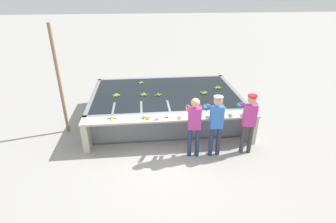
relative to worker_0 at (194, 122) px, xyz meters
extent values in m
plane|color=#A3A099|center=(-0.52, 0.29, -0.98)|extent=(80.00, 80.00, 0.00)
cube|color=gray|center=(-0.52, 2.34, -0.95)|extent=(4.77, 3.20, 0.06)
cube|color=gray|center=(-0.52, 0.80, -0.53)|extent=(4.77, 0.12, 0.89)
cube|color=gray|center=(-0.52, 3.88, -0.53)|extent=(4.77, 0.12, 0.89)
cube|color=gray|center=(-2.84, 2.34, -0.53)|extent=(0.12, 3.20, 0.89)
cube|color=gray|center=(1.81, 2.34, -0.53)|extent=(0.12, 3.20, 0.89)
cube|color=black|center=(-0.52, 2.34, -0.51)|extent=(4.53, 2.96, 0.82)
cube|color=gray|center=(-2.10, 1.26, -0.53)|extent=(0.06, 0.80, 0.89)
cube|color=gray|center=(-1.31, 1.26, -0.53)|extent=(0.06, 0.80, 0.89)
cube|color=gray|center=(-0.52, 1.26, -0.53)|extent=(0.06, 0.80, 0.89)
cube|color=gray|center=(0.28, 1.26, -0.53)|extent=(0.06, 0.80, 0.89)
cube|color=gray|center=(1.07, 1.26, -0.53)|extent=(0.06, 0.80, 0.89)
cube|color=#B7B2A3|center=(-0.52, 0.51, -0.12)|extent=(4.77, 0.45, 0.05)
cube|color=#B7B2A3|center=(-2.80, 0.51, -0.56)|extent=(0.16, 0.41, 0.84)
cube|color=#B7B2A3|center=(1.77, 0.51, -0.56)|extent=(0.16, 0.41, 0.84)
cylinder|color=navy|center=(-0.10, -0.02, -0.57)|extent=(0.11, 0.11, 0.81)
cylinder|color=navy|center=(0.09, -0.05, -0.57)|extent=(0.11, 0.11, 0.81)
cube|color=#BC388E|center=(0.00, -0.03, 0.12)|extent=(0.34, 0.21, 0.57)
sphere|color=tan|center=(0.00, -0.03, 0.55)|extent=(0.22, 0.22, 0.22)
cylinder|color=#BC388E|center=(-0.13, 0.24, 0.32)|extent=(0.12, 0.32, 0.18)
cylinder|color=gold|center=(-0.09, 0.48, 0.16)|extent=(0.11, 0.21, 0.08)
cylinder|color=#BC388E|center=(0.19, 0.19, 0.32)|extent=(0.12, 0.32, 0.18)
cylinder|color=gold|center=(0.22, 0.44, 0.16)|extent=(0.11, 0.21, 0.08)
cylinder|color=navy|center=(0.45, -0.06, -0.56)|extent=(0.11, 0.11, 0.82)
cylinder|color=navy|center=(0.65, -0.06, -0.56)|extent=(0.11, 0.11, 0.82)
cube|color=blue|center=(0.55, -0.06, 0.14)|extent=(0.32, 0.18, 0.58)
sphere|color=tan|center=(0.55, -0.06, 0.57)|extent=(0.22, 0.22, 0.22)
cylinder|color=#9E9E99|center=(0.55, -0.06, 0.68)|extent=(0.23, 0.23, 0.04)
cylinder|color=blue|center=(0.38, 0.19, 0.35)|extent=(0.09, 0.31, 0.18)
cylinder|color=teal|center=(0.38, 0.44, 0.18)|extent=(0.09, 0.20, 0.08)
cylinder|color=blue|center=(0.70, 0.19, 0.35)|extent=(0.09, 0.31, 0.18)
cylinder|color=teal|center=(0.70, 0.44, 0.18)|extent=(0.09, 0.20, 0.08)
cylinder|color=#38383D|center=(1.31, -0.02, -0.57)|extent=(0.11, 0.11, 0.82)
cylinder|color=#38383D|center=(1.51, -0.04, -0.57)|extent=(0.11, 0.11, 0.82)
cube|color=#BC388E|center=(1.41, -0.03, 0.13)|extent=(0.34, 0.21, 0.58)
sphere|color=tan|center=(1.41, -0.03, 0.56)|extent=(0.22, 0.22, 0.22)
cylinder|color=red|center=(1.41, -0.03, 0.66)|extent=(0.23, 0.23, 0.04)
cylinder|color=#BC388E|center=(1.28, 0.24, 0.33)|extent=(0.12, 0.32, 0.18)
cylinder|color=teal|center=(1.31, 0.49, 0.17)|extent=(0.11, 0.21, 0.08)
cylinder|color=#BC388E|center=(1.60, 0.20, 0.33)|extent=(0.12, 0.32, 0.18)
cylinder|color=teal|center=(1.63, 0.45, 0.17)|extent=(0.11, 0.21, 0.08)
ellipsoid|color=#75A333|center=(0.74, 2.18, -0.08)|extent=(0.06, 0.17, 0.04)
ellipsoid|color=#75A333|center=(0.70, 2.16, -0.08)|extent=(0.15, 0.15, 0.04)
ellipsoid|color=#75A333|center=(0.68, 2.12, -0.08)|extent=(0.17, 0.05, 0.04)
ellipsoid|color=#75A333|center=(0.71, 2.08, -0.08)|extent=(0.12, 0.16, 0.04)
ellipsoid|color=#75A333|center=(0.75, 2.07, -0.08)|extent=(0.09, 0.17, 0.04)
ellipsoid|color=#75A333|center=(0.79, 2.11, -0.08)|extent=(0.17, 0.09, 0.04)
ellipsoid|color=#75A333|center=(0.78, 2.15, -0.08)|extent=(0.16, 0.12, 0.04)
cylinder|color=tan|center=(0.74, 2.13, -0.04)|extent=(0.03, 0.03, 0.04)
ellipsoid|color=#93BC3D|center=(-2.13, 2.17, -0.08)|extent=(0.14, 0.15, 0.04)
ellipsoid|color=#93BC3D|center=(-2.09, 2.16, -0.08)|extent=(0.06, 0.17, 0.04)
ellipsoid|color=#93BC3D|center=(-2.05, 2.19, -0.08)|extent=(0.17, 0.11, 0.04)
ellipsoid|color=#93BC3D|center=(-2.04, 2.23, -0.08)|extent=(0.17, 0.10, 0.04)
ellipsoid|color=#93BC3D|center=(-2.08, 2.27, -0.08)|extent=(0.08, 0.17, 0.04)
ellipsoid|color=#93BC3D|center=(-2.13, 2.26, -0.08)|extent=(0.13, 0.16, 0.04)
ellipsoid|color=#93BC3D|center=(-2.15, 2.22, -0.08)|extent=(0.17, 0.05, 0.04)
cylinder|color=tan|center=(-2.10, 2.21, -0.04)|extent=(0.03, 0.03, 0.04)
ellipsoid|color=#93BC3D|center=(-1.32, 3.27, -0.08)|extent=(0.10, 0.17, 0.04)
ellipsoid|color=#93BC3D|center=(-1.25, 3.30, -0.08)|extent=(0.17, 0.10, 0.04)
ellipsoid|color=#93BC3D|center=(-1.28, 3.37, -0.08)|extent=(0.10, 0.17, 0.04)
ellipsoid|color=#93BC3D|center=(-1.35, 3.34, -0.08)|extent=(0.17, 0.10, 0.04)
cylinder|color=tan|center=(-1.30, 3.32, -0.04)|extent=(0.03, 0.03, 0.04)
ellipsoid|color=#75A333|center=(-0.81, 2.08, -0.08)|extent=(0.17, 0.08, 0.04)
ellipsoid|color=#75A333|center=(-0.74, 2.04, -0.08)|extent=(0.08, 0.17, 0.04)
ellipsoid|color=#75A333|center=(-0.70, 2.11, -0.08)|extent=(0.17, 0.08, 0.04)
ellipsoid|color=#75A333|center=(-0.77, 2.15, -0.08)|extent=(0.08, 0.17, 0.04)
cylinder|color=tan|center=(-0.76, 2.10, -0.04)|extent=(0.03, 0.03, 0.04)
ellipsoid|color=#93BC3D|center=(1.30, 2.60, -0.08)|extent=(0.06, 0.17, 0.04)
ellipsoid|color=#93BC3D|center=(1.26, 2.56, -0.08)|extent=(0.17, 0.09, 0.04)
ellipsoid|color=#93BC3D|center=(1.27, 2.51, -0.08)|extent=(0.15, 0.14, 0.04)
ellipsoid|color=#93BC3D|center=(1.32, 2.49, -0.08)|extent=(0.06, 0.17, 0.04)
ellipsoid|color=#93BC3D|center=(1.36, 2.53, -0.08)|extent=(0.17, 0.09, 0.04)
ellipsoid|color=#93BC3D|center=(1.35, 2.58, -0.08)|extent=(0.15, 0.14, 0.04)
cylinder|color=tan|center=(1.31, 2.55, -0.04)|extent=(0.03, 0.03, 0.04)
ellipsoid|color=#7FAD33|center=(-1.25, 2.12, -0.08)|extent=(0.10, 0.17, 0.04)
ellipsoid|color=#7FAD33|center=(-1.20, 2.13, -0.08)|extent=(0.13, 0.16, 0.04)
ellipsoid|color=#7FAD33|center=(-1.18, 2.18, -0.08)|extent=(0.17, 0.06, 0.04)
ellipsoid|color=#7FAD33|center=(-1.21, 2.22, -0.08)|extent=(0.10, 0.17, 0.04)
ellipsoid|color=#7FAD33|center=(-1.26, 2.21, -0.08)|extent=(0.13, 0.16, 0.04)
ellipsoid|color=#7FAD33|center=(-1.28, 2.16, -0.08)|extent=(0.17, 0.06, 0.04)
cylinder|color=tan|center=(-1.23, 2.17, -0.04)|extent=(0.03, 0.03, 0.04)
ellipsoid|color=#7FAD33|center=(-1.19, 0.56, -0.07)|extent=(0.10, 0.17, 0.04)
ellipsoid|color=#7FAD33|center=(-1.24, 0.55, -0.07)|extent=(0.13, 0.16, 0.04)
ellipsoid|color=#7FAD33|center=(-1.26, 0.50, -0.07)|extent=(0.17, 0.06, 0.04)
ellipsoid|color=#7FAD33|center=(-1.23, 0.45, -0.07)|extent=(0.10, 0.17, 0.04)
ellipsoid|color=#7FAD33|center=(-1.17, 0.46, -0.07)|extent=(0.13, 0.16, 0.04)
ellipsoid|color=#7FAD33|center=(-1.15, 0.51, -0.07)|extent=(0.17, 0.06, 0.04)
cylinder|color=tan|center=(-1.21, 0.51, -0.04)|extent=(0.03, 0.03, 0.04)
ellipsoid|color=#9EC642|center=(-2.13, 0.59, -0.07)|extent=(0.17, 0.07, 0.04)
ellipsoid|color=#9EC642|center=(-2.09, 0.52, -0.07)|extent=(0.07, 0.17, 0.04)
ellipsoid|color=#9EC642|center=(-2.03, 0.57, -0.07)|extent=(0.17, 0.07, 0.04)
ellipsoid|color=#9EC642|center=(-2.07, 0.63, -0.07)|extent=(0.07, 0.17, 0.04)
cylinder|color=tan|center=(-2.08, 0.58, -0.04)|extent=(0.03, 0.03, 0.04)
cube|color=silver|center=(-0.45, 0.52, -0.08)|extent=(0.20, 0.07, 0.00)
cube|color=black|center=(-0.65, 0.48, -0.08)|extent=(0.10, 0.04, 0.02)
cube|color=silver|center=(-0.83, 0.57, -0.08)|extent=(0.13, 0.19, 0.00)
cube|color=black|center=(-0.93, 0.39, -0.08)|extent=(0.07, 0.10, 0.02)
cylinder|color=#846647|center=(-3.59, 1.64, 0.62)|extent=(0.09, 0.09, 3.20)
camera|label=1|loc=(-1.25, -5.68, 3.06)|focal=28.00mm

